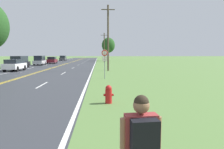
{
  "coord_description": "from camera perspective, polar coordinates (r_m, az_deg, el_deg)",
  "views": [
    {
      "loc": [
        7.64,
        1.58,
        2.31
      ],
      "look_at": [
        8.3,
        11.48,
        1.28
      ],
      "focal_mm": 32.0,
      "sensor_mm": 36.0,
      "label": 1
    }
  ],
  "objects": [
    {
      "name": "fire_hydrant",
      "position": [
        9.38,
        -0.99,
        -5.61
      ],
      "size": [
        0.47,
        0.31,
        0.85
      ],
      "color": "red",
      "rests_on": "ground"
    },
    {
      "name": "traffic_sign",
      "position": [
        18.56,
        -2.11,
        5.08
      ],
      "size": [
        0.6,
        0.1,
        2.69
      ],
      "color": "gray",
      "rests_on": "ground"
    },
    {
      "name": "car_white_suv_approaching",
      "position": [
        29.99,
        -26.06,
        2.54
      ],
      "size": [
        1.84,
        3.98,
        1.58
      ],
      "rotation": [
        0.0,
        0.0,
        1.56
      ],
      "color": "black",
      "rests_on": "ground"
    },
    {
      "name": "utility_pole_midground",
      "position": [
        27.28,
        -1.13,
        10.6
      ],
      "size": [
        1.8,
        0.24,
        8.76
      ],
      "color": "brown",
      "rests_on": "ground"
    },
    {
      "name": "car_maroon_sedan_receding",
      "position": [
        49.84,
        -16.76,
        3.96
      ],
      "size": [
        2.02,
        4.09,
        1.61
      ],
      "rotation": [
        0.0,
        0.0,
        1.6
      ],
      "color": "black",
      "rests_on": "ground"
    },
    {
      "name": "tree_left_verge",
      "position": [
        65.64,
        -1.05,
        8.35
      ],
      "size": [
        4.27,
        4.27,
        7.57
      ],
      "color": "brown",
      "rests_on": "ground"
    },
    {
      "name": "car_black_van_mid_near",
      "position": [
        36.3,
        -24.86,
        3.32
      ],
      "size": [
        1.87,
        4.75,
        1.96
      ],
      "rotation": [
        0.0,
        0.0,
        1.56
      ],
      "color": "black",
      "rests_on": "ground"
    },
    {
      "name": "utility_pole_far",
      "position": [
        54.36,
        -2.23,
        7.8
      ],
      "size": [
        1.8,
        0.24,
        7.9
      ],
      "color": "brown",
      "rests_on": "ground"
    },
    {
      "name": "car_silver_van_mid_far",
      "position": [
        43.65,
        -19.95,
        3.85
      ],
      "size": [
        1.94,
        4.42,
        1.94
      ],
      "rotation": [
        0.0,
        0.0,
        1.61
      ],
      "color": "black",
      "rests_on": "ground"
    },
    {
      "name": "car_dark_grey_van_distant",
      "position": [
        68.17,
        -13.8,
        4.57
      ],
      "size": [
        1.89,
        3.99,
        1.73
      ],
      "rotation": [
        0.0,
        0.0,
        1.56
      ],
      "color": "black",
      "rests_on": "ground"
    },
    {
      "name": "hitchhiker_person",
      "position": [
        2.95,
        8.44,
        -19.0
      ],
      "size": [
        0.59,
        0.43,
        1.75
      ],
      "rotation": [
        0.0,
        0.0,
        1.64
      ],
      "color": "#38476B",
      "rests_on": "ground"
    }
  ]
}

